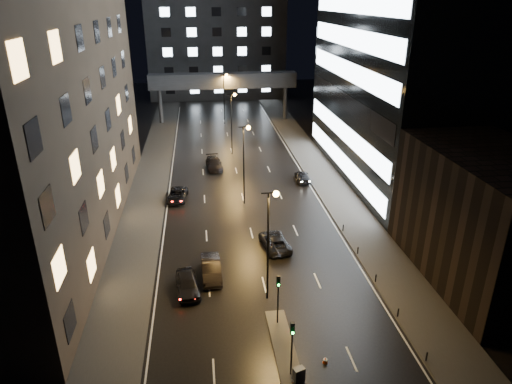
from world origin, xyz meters
The scene contains 25 objects.
ground centered at (0.00, 40.00, 0.00)m, with size 160.00×160.00×0.00m, color black.
sidewalk_left centered at (-12.50, 35.00, 0.07)m, with size 5.00×110.00×0.15m, color #383533.
sidewalk_right centered at (12.50, 35.00, 0.07)m, with size 5.00×110.00×0.15m, color #383533.
building_left centered at (-22.50, 24.00, 20.00)m, with size 15.00×48.00×40.00m, color #2D2319.
building_right_low centered at (20.00, 9.00, 6.00)m, with size 10.00×18.00×12.00m, color black.
building_right_glass centered at (25.00, 36.00, 22.50)m, with size 20.00×36.00×45.00m, color black.
building_far centered at (0.00, 98.00, 12.50)m, with size 34.00×14.00×25.00m, color #333335.
skybridge centered at (0.00, 70.00, 8.34)m, with size 30.00×3.00×10.00m.
median_island centered at (0.30, 2.00, 0.07)m, with size 1.60×8.00×0.15m, color #383533.
traffic_signal_near centered at (0.30, 4.49, 3.09)m, with size 0.28×0.34×4.40m.
traffic_signal_far centered at (0.30, -1.01, 3.09)m, with size 0.28×0.34×4.40m.
bollard_row centered at (10.20, 6.50, 0.45)m, with size 0.12×25.12×0.90m.
streetlight_near centered at (0.16, 8.00, 6.50)m, with size 1.45×0.50×10.15m.
streetlight_mid_a centered at (0.16, 28.00, 6.50)m, with size 1.45×0.50×10.15m.
streetlight_mid_b centered at (0.16, 48.00, 6.50)m, with size 1.45×0.50×10.15m.
streetlight_far centered at (0.16, 68.00, 6.50)m, with size 1.45×0.50×10.15m.
car_away_a centered at (-6.91, 9.81, 0.81)m, with size 1.90×4.73×1.61m, color black.
car_away_b centered at (-4.74, 11.96, 0.83)m, with size 1.75×5.03×1.66m, color black.
car_away_c centered at (-8.48, 30.17, 0.68)m, with size 2.26×4.91×1.36m, color black.
car_away_d centered at (-3.27, 41.37, 0.80)m, with size 2.23×5.49×1.59m, color black.
car_toward_a centered at (2.03, 16.50, 0.74)m, with size 2.47×5.36×1.49m, color black.
car_toward_b centered at (9.00, 34.65, 0.66)m, with size 1.84×4.53×1.31m, color black.
utility_cabinet centered at (0.70, -1.70, 0.71)m, with size 0.76×0.48×1.12m, color #434346.
cone_a centered at (3.00, -0.13, 0.24)m, with size 0.39×0.39×0.47m, color #EA430C.
cone_b centered at (0.35, -1.71, 0.23)m, with size 0.36×0.36×0.46m, color orange.
Camera 1 is at (-5.10, -24.61, 24.24)m, focal length 32.00 mm.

